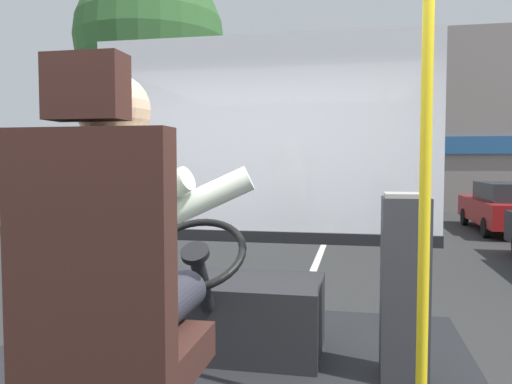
% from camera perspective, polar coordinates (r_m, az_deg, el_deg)
% --- Properties ---
extents(ground, '(18.00, 44.00, 0.06)m').
position_cam_1_polar(ground, '(10.93, 7.57, -6.06)').
color(ground, '#2D2D2D').
extents(driver_seat, '(0.48, 0.48, 1.34)m').
position_cam_1_polar(driver_seat, '(1.64, -16.20, -13.43)').
color(driver_seat, black).
rests_on(driver_seat, bus_floor).
extents(bus_driver, '(0.77, 0.56, 0.84)m').
position_cam_1_polar(bus_driver, '(1.69, -14.48, -5.30)').
color(bus_driver, '#282833').
rests_on(bus_driver, driver_seat).
extents(steering_console, '(1.10, 0.97, 0.77)m').
position_cam_1_polar(steering_console, '(2.90, -3.88, -13.24)').
color(steering_console, black).
rests_on(steering_console, bus_floor).
extents(handrail_pole, '(0.04, 0.04, 2.10)m').
position_cam_1_polar(handrail_pole, '(2.03, 18.46, 3.29)').
color(handrail_pole, yellow).
rests_on(handrail_pole, bus_floor).
extents(fare_box, '(0.22, 0.22, 0.90)m').
position_cam_1_polar(fare_box, '(2.58, 16.30, -10.18)').
color(fare_box, '#333338').
rests_on(fare_box, bus_floor).
extents(windshield_panel, '(2.50, 0.08, 1.48)m').
position_cam_1_polar(windshield_panel, '(3.64, 0.52, 3.37)').
color(windshield_panel, silver).
extents(street_tree, '(3.48, 3.48, 6.40)m').
position_cam_1_polar(street_tree, '(12.75, -11.80, 16.36)').
color(street_tree, '#4C3828').
rests_on(street_tree, ground).
extents(shop_building, '(13.67, 4.38, 6.43)m').
position_cam_1_polar(shop_building, '(21.47, 25.52, 6.92)').
color(shop_building, gray).
rests_on(shop_building, ground).
extents(parked_car_red, '(1.86, 3.87, 1.25)m').
position_cam_1_polar(parked_car_red, '(14.33, 26.71, -1.47)').
color(parked_car_red, maroon).
rests_on(parked_car_red, ground).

